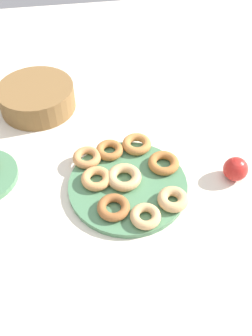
# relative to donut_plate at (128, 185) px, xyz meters

# --- Properties ---
(ground_plane) EXTENTS (2.40, 2.40, 0.00)m
(ground_plane) POSITION_rel_donut_plate_xyz_m (0.00, 0.00, -0.01)
(ground_plane) COLOR beige
(donut_plate) EXTENTS (0.33, 0.33, 0.02)m
(donut_plate) POSITION_rel_donut_plate_xyz_m (0.00, 0.00, 0.00)
(donut_plate) COLOR #4C7F56
(donut_plate) RESTS_ON ground_plane
(donut_0) EXTENTS (0.13, 0.13, 0.03)m
(donut_0) POSITION_rel_donut_plate_xyz_m (-0.01, 0.01, 0.02)
(donut_0) COLOR tan
(donut_0) RESTS_ON donut_plate
(donut_1) EXTENTS (0.12, 0.12, 0.02)m
(donut_1) POSITION_rel_donut_plate_xyz_m (0.11, 0.05, 0.02)
(donut_1) COLOR #AD6B33
(donut_1) RESTS_ON donut_plate
(donut_2) EXTENTS (0.09, 0.09, 0.03)m
(donut_2) POSITION_rel_donut_plate_xyz_m (0.10, -0.08, 0.02)
(donut_2) COLOR tan
(donut_2) RESTS_ON donut_plate
(donut_3) EXTENTS (0.11, 0.11, 0.02)m
(donut_3) POSITION_rel_donut_plate_xyz_m (0.02, -0.12, 0.02)
(donut_3) COLOR tan
(donut_3) RESTS_ON donut_plate
(donut_4) EXTENTS (0.12, 0.12, 0.02)m
(donut_4) POSITION_rel_donut_plate_xyz_m (-0.08, 0.02, 0.02)
(donut_4) COLOR tan
(donut_4) RESTS_ON donut_plate
(donut_5) EXTENTS (0.11, 0.11, 0.02)m
(donut_5) POSITION_rel_donut_plate_xyz_m (-0.03, 0.12, 0.02)
(donut_5) COLOR #AD6B33
(donut_5) RESTS_ON donut_plate
(donut_6) EXTENTS (0.11, 0.11, 0.02)m
(donut_6) POSITION_rel_donut_plate_xyz_m (-0.05, -0.08, 0.02)
(donut_6) COLOR #995B2D
(donut_6) RESTS_ON donut_plate
(donut_7) EXTENTS (0.11, 0.11, 0.02)m
(donut_7) POSITION_rel_donut_plate_xyz_m (-0.10, 0.10, 0.02)
(donut_7) COLOR #C6844C
(donut_7) RESTS_ON donut_plate
(donut_8) EXTENTS (0.11, 0.11, 0.02)m
(donut_8) POSITION_rel_donut_plate_xyz_m (0.05, 0.13, 0.02)
(donut_8) COLOR #BC7A3D
(donut_8) RESTS_ON donut_plate
(basket) EXTENTS (0.35, 0.35, 0.08)m
(basket) POSITION_rel_donut_plate_xyz_m (-0.24, 0.40, 0.03)
(basket) COLOR brown
(basket) RESTS_ON ground_plane
(apple) EXTENTS (0.07, 0.07, 0.07)m
(apple) POSITION_rel_donut_plate_xyz_m (0.30, -0.01, 0.03)
(apple) COLOR red
(apple) RESTS_ON ground_plane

